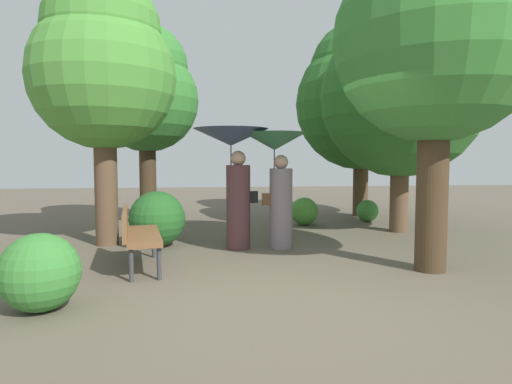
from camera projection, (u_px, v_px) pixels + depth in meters
name	position (u px, v px, depth m)	size (l,w,h in m)	color
ground_plane	(291.00, 295.00, 4.90)	(40.00, 40.00, 0.00)	brown
person_left	(234.00, 161.00, 7.38)	(1.27, 1.27, 2.04)	#563338
person_right	(277.00, 167.00, 7.45)	(1.08, 1.08, 1.98)	gray
park_bench	(137.00, 232.00, 6.07)	(0.72, 1.56, 0.83)	#38383D
tree_near_left	(103.00, 63.00, 7.61)	(2.52, 2.52, 4.76)	brown
tree_near_right	(437.00, 20.00, 5.76)	(2.72, 2.72, 5.03)	#42301E
tree_mid_left	(146.00, 90.00, 10.14)	(2.40, 2.40, 4.64)	#42301E
tree_mid_right	(362.00, 94.00, 11.66)	(3.52, 3.52, 5.23)	#4C3823
tree_far_back	(402.00, 85.00, 9.05)	(3.34, 3.34, 4.92)	brown
bush_path_left	(157.00, 219.00, 7.64)	(0.98, 0.98, 0.98)	#235B23
bush_path_right	(304.00, 211.00, 10.18)	(0.65, 0.65, 0.65)	#4C9338
bush_behind_bench	(367.00, 211.00, 10.76)	(0.54, 0.54, 0.54)	#428C3D
bush_far_side	(40.00, 272.00, 4.37)	(0.79, 0.79, 0.79)	#387F33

